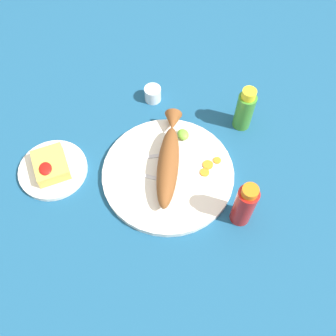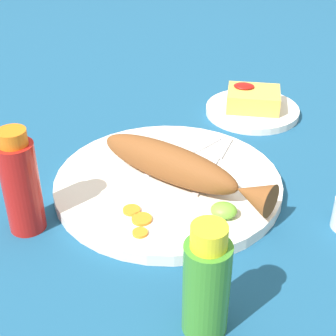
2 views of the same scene
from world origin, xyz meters
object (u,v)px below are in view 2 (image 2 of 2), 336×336
hot_sauce_bottle_green (206,283)px  fork_near (192,151)px  hot_sauce_bottle_red (21,184)px  main_plate (168,184)px  fork_far (215,161)px  side_plate_fries (252,110)px  fried_fish (179,167)px

hot_sauce_bottle_green → fork_near: bearing=-81.1°
fork_near → hot_sauce_bottle_red: bearing=172.2°
main_plate → hot_sauce_bottle_red: size_ratio=2.28×
fork_far → side_plate_fries: 0.23m
fork_far → hot_sauce_bottle_green: (-0.01, 0.32, 0.05)m
fried_fish → fork_near: size_ratio=1.83×
main_plate → hot_sauce_bottle_green: (-0.08, 0.26, 0.06)m
fork_near → hot_sauce_bottle_green: hot_sauce_bottle_green is taller
fork_near → hot_sauce_bottle_green: bearing=-134.3°
hot_sauce_bottle_red → fork_far: bearing=-143.2°
main_plate → hot_sauce_bottle_green: bearing=107.3°
main_plate → fried_fish: size_ratio=1.23×
hot_sauce_bottle_red → hot_sauce_bottle_green: 0.30m
side_plate_fries → fried_fish: bearing=69.9°
side_plate_fries → hot_sauce_bottle_green: bearing=85.3°
hot_sauce_bottle_green → hot_sauce_bottle_red: bearing=-27.8°
hot_sauce_bottle_green → fork_far: bearing=-87.6°
fork_near → side_plate_fries: bearing=10.3°
main_plate → fork_near: fork_near is taller
hot_sauce_bottle_red → main_plate: bearing=-145.5°
fork_far → hot_sauce_bottle_red: 0.31m
fried_fish → hot_sauce_bottle_green: hot_sauce_bottle_green is taller
main_plate → fork_near: (-0.03, -0.09, 0.01)m
hot_sauce_bottle_red → hot_sauce_bottle_green: hot_sauce_bottle_red is taller
fork_near → hot_sauce_bottle_green: (-0.05, 0.35, 0.05)m
fork_near → fork_far: size_ratio=0.85×
fried_fish → hot_sauce_bottle_red: 0.23m
main_plate → hot_sauce_bottle_red: (0.18, 0.12, 0.06)m
hot_sauce_bottle_green → side_plate_fries: bearing=-94.7°
fried_fish → side_plate_fries: (-0.11, -0.29, -0.04)m
fork_near → side_plate_fries: fork_near is taller
fork_near → fork_far: same height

